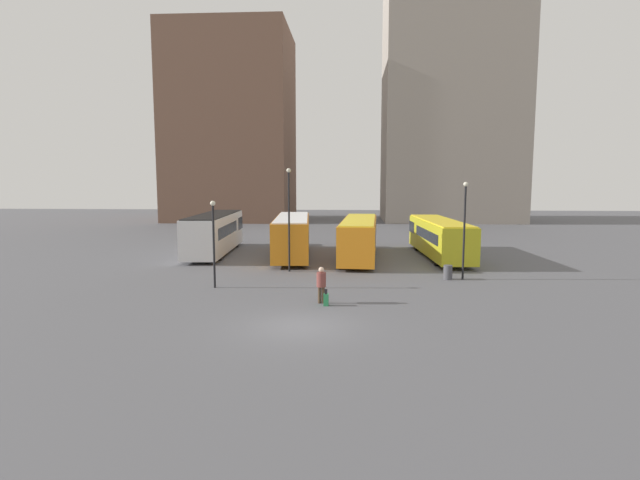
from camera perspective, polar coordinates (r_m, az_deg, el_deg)
ground_plane at (r=20.32m, az=-2.41°, el=-9.87°), size 160.00×160.00×0.00m
building_block_left at (r=76.59m, az=-10.05°, el=12.62°), size 17.39×15.21×27.41m
building_block_right at (r=76.96m, az=14.85°, el=17.71°), size 19.08×13.12×41.34m
bus_0 at (r=40.95m, az=-11.92°, el=0.92°), size 3.29×12.09×3.17m
bus_1 at (r=38.41m, az=-3.18°, el=0.61°), size 3.50×11.97×3.08m
bus_2 at (r=37.66m, az=4.51°, el=0.38°), size 3.16×12.39×2.97m
bus_3 at (r=39.09m, az=13.46°, el=0.38°), size 3.12×12.34×2.87m
traveler at (r=23.80m, az=0.15°, el=-4.79°), size 0.45×0.45×1.75m
suitcase at (r=23.51m, az=0.70°, el=-6.81°), size 0.23×0.30×0.82m
lamp_post_0 at (r=31.79m, az=-3.57°, el=3.18°), size 0.28×0.28×6.60m
lamp_post_1 at (r=27.57m, az=-12.07°, el=0.47°), size 0.28×0.28×4.76m
lamp_post_2 at (r=30.41m, az=16.19°, el=1.93°), size 0.28×0.28×5.76m
trash_bin at (r=30.54m, az=14.41°, el=-3.60°), size 0.52×0.52×0.85m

